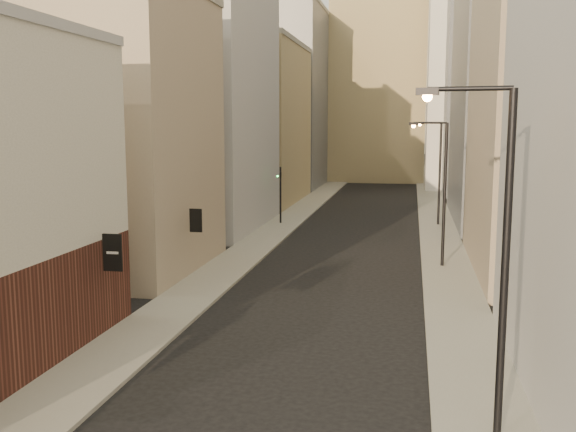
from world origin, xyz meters
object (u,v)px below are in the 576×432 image
(streetlamp_near, at_px, (496,247))
(streetlamp_mid, at_px, (441,185))
(streetlamp_far, at_px, (437,167))
(traffic_light_left, at_px, (280,183))
(clock_tower, at_px, (380,64))
(white_tower, at_px, (461,45))

(streetlamp_near, distance_m, streetlamp_mid, 22.03)
(streetlamp_far, relative_size, traffic_light_left, 1.76)
(clock_tower, xyz_separation_m, streetlamp_mid, (6.99, -62.05, -12.63))
(streetlamp_mid, height_order, traffic_light_left, streetlamp_mid)
(clock_tower, height_order, streetlamp_far, clock_tower)
(streetlamp_far, bearing_deg, streetlamp_near, -114.84)
(streetlamp_near, bearing_deg, white_tower, 94.71)
(clock_tower, relative_size, streetlamp_near, 4.68)
(streetlamp_near, xyz_separation_m, traffic_light_left, (-13.22, 36.59, -1.84))
(streetlamp_near, bearing_deg, streetlamp_mid, 98.81)
(white_tower, relative_size, streetlamp_mid, 4.74)
(clock_tower, relative_size, white_tower, 1.08)
(clock_tower, bearing_deg, traffic_light_left, -96.93)
(streetlamp_near, bearing_deg, streetlamp_far, 97.72)
(streetlamp_mid, bearing_deg, streetlamp_far, 84.27)
(clock_tower, distance_m, traffic_light_left, 49.83)
(white_tower, height_order, streetlamp_mid, white_tower)
(streetlamp_far, bearing_deg, clock_tower, 74.20)
(traffic_light_left, bearing_deg, streetlamp_near, 104.71)
(white_tower, xyz_separation_m, streetlamp_mid, (-4.01, -48.05, -13.60))
(white_tower, distance_m, streetlamp_near, 71.37)
(white_tower, distance_m, streetlamp_far, 34.77)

